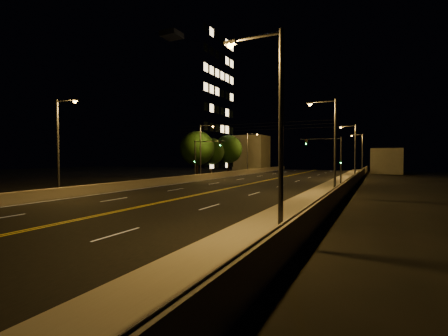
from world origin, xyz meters
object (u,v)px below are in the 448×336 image
at_px(streetlight_5, 202,148).
at_px(streetlight_6, 249,150).
at_px(streetlight_3, 361,150).
at_px(streetlight_4, 60,141).
at_px(streetlight_2, 353,148).
at_px(traffic_signal_left, 201,155).
at_px(tree_2, 228,149).
at_px(traffic_signal_right, 332,155).
at_px(streetlight_0, 274,121).
at_px(streetlight_1, 332,141).
at_px(tree_0, 197,148).
at_px(building_tower, 172,105).
at_px(tree_1, 211,151).

height_order(streetlight_5, streetlight_6, same).
distance_m(streetlight_3, streetlight_4, 61.63).
height_order(streetlight_2, traffic_signal_left, streetlight_2).
bearing_deg(streetlight_6, tree_2, -175.90).
xyz_separation_m(traffic_signal_left, tree_2, (-5.73, 21.98, 1.41)).
height_order(streetlight_3, traffic_signal_left, streetlight_3).
relative_size(streetlight_4, traffic_signal_right, 1.42).
bearing_deg(streetlight_0, streetlight_1, 90.00).
xyz_separation_m(streetlight_2, streetlight_5, (-21.41, -10.33, 0.00)).
distance_m(streetlight_3, traffic_signal_right, 35.08).
distance_m(streetlight_3, tree_0, 38.01).
distance_m(streetlight_0, streetlight_1, 17.08).
xyz_separation_m(streetlight_0, streetlight_2, (0.00, 42.23, 0.00)).
distance_m(streetlight_4, streetlight_6, 45.06).
bearing_deg(streetlight_6, streetlight_4, -90.00).
bearing_deg(streetlight_3, building_tower, -157.33).
relative_size(streetlight_6, tree_1, 1.16).
xyz_separation_m(streetlight_2, traffic_signal_left, (-20.30, -12.65, -1.17)).
relative_size(streetlight_2, tree_1, 1.16).
relative_size(streetlight_0, building_tower, 0.27).
height_order(streetlight_1, traffic_signal_left, streetlight_1).
relative_size(streetlight_0, streetlight_2, 1.00).
bearing_deg(tree_1, traffic_signal_right, -31.36).
relative_size(streetlight_6, traffic_signal_right, 1.42).
xyz_separation_m(streetlight_5, tree_1, (-5.47, 13.14, -0.33)).
relative_size(streetlight_5, building_tower, 0.27).
bearing_deg(streetlight_5, streetlight_4, -90.00).
bearing_deg(streetlight_1, traffic_signal_left, 148.37).
bearing_deg(streetlight_6, tree_0, -100.39).
xyz_separation_m(streetlight_0, building_tower, (-38.58, 48.50, 10.16)).
height_order(streetlight_0, streetlight_3, same).
bearing_deg(streetlight_4, streetlight_5, 90.00).
bearing_deg(traffic_signal_right, tree_0, 165.56).
relative_size(streetlight_1, streetlight_4, 1.00).
bearing_deg(building_tower, traffic_signal_left, -45.97).
relative_size(streetlight_1, traffic_signal_right, 1.42).
relative_size(streetlight_5, traffic_signal_right, 1.42).
distance_m(streetlight_1, building_tower, 50.78).
bearing_deg(streetlight_3, traffic_signal_left, -120.09).
bearing_deg(tree_0, streetlight_2, 15.45).
distance_m(streetlight_3, streetlight_5, 39.10).
height_order(building_tower, tree_0, building_tower).
height_order(streetlight_4, streetlight_6, same).
height_order(streetlight_1, tree_2, streetlight_1).
bearing_deg(tree_1, tree_0, -75.56).
bearing_deg(streetlight_0, streetlight_5, 123.87).
relative_size(streetlight_3, building_tower, 0.27).
bearing_deg(streetlight_3, tree_0, -129.98).
distance_m(streetlight_0, streetlight_4, 22.47).
xyz_separation_m(building_tower, tree_1, (11.70, -3.46, -10.49)).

